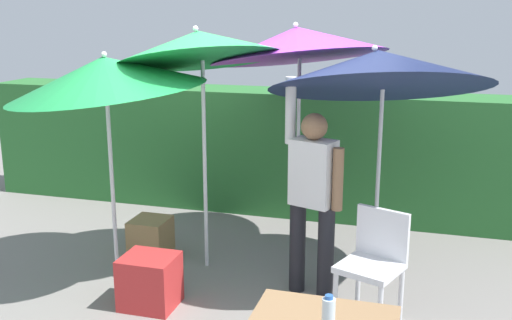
{
  "coord_description": "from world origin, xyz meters",
  "views": [
    {
      "loc": [
        1.45,
        -4.73,
        2.42
      ],
      "look_at": [
        0.0,
        0.3,
        1.1
      ],
      "focal_mm": 42.12,
      "sensor_mm": 36.0,
      "label": 1
    }
  ],
  "objects_px": {
    "umbrella_navy": "(199,46)",
    "person_vendor": "(313,192)",
    "umbrella_orange": "(298,43)",
    "umbrella_rainbow": "(379,70)",
    "bottle_water": "(328,318)",
    "chair_plastic": "(374,259)",
    "cooler_box": "(150,281)",
    "umbrella_yellow": "(105,74)",
    "crate_cardboard": "(151,236)"
  },
  "relations": [
    {
      "from": "chair_plastic",
      "to": "crate_cardboard",
      "type": "height_order",
      "value": "chair_plastic"
    },
    {
      "from": "umbrella_orange",
      "to": "crate_cardboard",
      "type": "height_order",
      "value": "umbrella_orange"
    },
    {
      "from": "person_vendor",
      "to": "chair_plastic",
      "type": "bearing_deg",
      "value": -26.76
    },
    {
      "from": "chair_plastic",
      "to": "cooler_box",
      "type": "relative_size",
      "value": 2.01
    },
    {
      "from": "bottle_water",
      "to": "umbrella_rainbow",
      "type": "bearing_deg",
      "value": 90.05
    },
    {
      "from": "umbrella_yellow",
      "to": "person_vendor",
      "type": "height_order",
      "value": "umbrella_yellow"
    },
    {
      "from": "umbrella_orange",
      "to": "bottle_water",
      "type": "xyz_separation_m",
      "value": [
        0.82,
        -2.95,
        -1.22
      ]
    },
    {
      "from": "person_vendor",
      "to": "umbrella_yellow",
      "type": "bearing_deg",
      "value": -174.8
    },
    {
      "from": "umbrella_rainbow",
      "to": "umbrella_navy",
      "type": "height_order",
      "value": "umbrella_navy"
    },
    {
      "from": "umbrella_navy",
      "to": "person_vendor",
      "type": "distance_m",
      "value": 1.63
    },
    {
      "from": "person_vendor",
      "to": "crate_cardboard",
      "type": "height_order",
      "value": "person_vendor"
    },
    {
      "from": "umbrella_orange",
      "to": "umbrella_navy",
      "type": "relative_size",
      "value": 1.0
    },
    {
      "from": "umbrella_orange",
      "to": "chair_plastic",
      "type": "xyz_separation_m",
      "value": [
        0.92,
        -1.27,
        -1.59
      ]
    },
    {
      "from": "chair_plastic",
      "to": "cooler_box",
      "type": "bearing_deg",
      "value": -170.55
    },
    {
      "from": "umbrella_rainbow",
      "to": "chair_plastic",
      "type": "height_order",
      "value": "umbrella_rainbow"
    },
    {
      "from": "umbrella_orange",
      "to": "umbrella_yellow",
      "type": "height_order",
      "value": "umbrella_orange"
    },
    {
      "from": "umbrella_yellow",
      "to": "umbrella_navy",
      "type": "xyz_separation_m",
      "value": [
        0.68,
        0.46,
        0.22
      ]
    },
    {
      "from": "umbrella_navy",
      "to": "person_vendor",
      "type": "relative_size",
      "value": 1.31
    },
    {
      "from": "umbrella_yellow",
      "to": "chair_plastic",
      "type": "xyz_separation_m",
      "value": [
        2.34,
        -0.12,
        -1.37
      ]
    },
    {
      "from": "crate_cardboard",
      "to": "chair_plastic",
      "type": "bearing_deg",
      "value": -17.65
    },
    {
      "from": "umbrella_navy",
      "to": "cooler_box",
      "type": "bearing_deg",
      "value": -99.33
    },
    {
      "from": "person_vendor",
      "to": "crate_cardboard",
      "type": "distance_m",
      "value": 1.95
    },
    {
      "from": "umbrella_navy",
      "to": "umbrella_rainbow",
      "type": "bearing_deg",
      "value": 5.8
    },
    {
      "from": "umbrella_orange",
      "to": "bottle_water",
      "type": "height_order",
      "value": "umbrella_orange"
    },
    {
      "from": "umbrella_orange",
      "to": "cooler_box",
      "type": "bearing_deg",
      "value": -119.47
    },
    {
      "from": "umbrella_orange",
      "to": "cooler_box",
      "type": "distance_m",
      "value": 2.61
    },
    {
      "from": "umbrella_orange",
      "to": "chair_plastic",
      "type": "bearing_deg",
      "value": -54.1
    },
    {
      "from": "person_vendor",
      "to": "umbrella_orange",
      "type": "bearing_deg",
      "value": 110.19
    },
    {
      "from": "umbrella_rainbow",
      "to": "umbrella_yellow",
      "type": "relative_size",
      "value": 1.11
    },
    {
      "from": "umbrella_orange",
      "to": "cooler_box",
      "type": "relative_size",
      "value": 5.56
    },
    {
      "from": "umbrella_yellow",
      "to": "cooler_box",
      "type": "bearing_deg",
      "value": -37.68
    },
    {
      "from": "umbrella_navy",
      "to": "bottle_water",
      "type": "height_order",
      "value": "umbrella_navy"
    },
    {
      "from": "umbrella_navy",
      "to": "umbrella_orange",
      "type": "bearing_deg",
      "value": 43.02
    },
    {
      "from": "umbrella_orange",
      "to": "umbrella_navy",
      "type": "height_order",
      "value": "same"
    },
    {
      "from": "umbrella_yellow",
      "to": "cooler_box",
      "type": "height_order",
      "value": "umbrella_yellow"
    },
    {
      "from": "umbrella_orange",
      "to": "crate_cardboard",
      "type": "relative_size",
      "value": 6.42
    },
    {
      "from": "umbrella_yellow",
      "to": "bottle_water",
      "type": "xyz_separation_m",
      "value": [
        2.25,
        -1.8,
        -1.0
      ]
    },
    {
      "from": "umbrella_navy",
      "to": "person_vendor",
      "type": "xyz_separation_m",
      "value": [
        1.1,
        -0.3,
        -1.17
      ]
    },
    {
      "from": "umbrella_orange",
      "to": "person_vendor",
      "type": "bearing_deg",
      "value": -69.81
    },
    {
      "from": "umbrella_orange",
      "to": "bottle_water",
      "type": "relative_size",
      "value": 10.28
    },
    {
      "from": "umbrella_orange",
      "to": "person_vendor",
      "type": "distance_m",
      "value": 1.57
    },
    {
      "from": "umbrella_navy",
      "to": "person_vendor",
      "type": "bearing_deg",
      "value": -14.98
    },
    {
      "from": "umbrella_yellow",
      "to": "person_vendor",
      "type": "xyz_separation_m",
      "value": [
        1.79,
        0.16,
        -0.94
      ]
    },
    {
      "from": "umbrella_rainbow",
      "to": "bottle_water",
      "type": "height_order",
      "value": "umbrella_rainbow"
    },
    {
      "from": "umbrella_orange",
      "to": "umbrella_navy",
      "type": "distance_m",
      "value": 1.01
    },
    {
      "from": "chair_plastic",
      "to": "cooler_box",
      "type": "distance_m",
      "value": 1.85
    },
    {
      "from": "umbrella_rainbow",
      "to": "bottle_water",
      "type": "xyz_separation_m",
      "value": [
        0.0,
        -2.42,
        -1.04
      ]
    },
    {
      "from": "person_vendor",
      "to": "chair_plastic",
      "type": "relative_size",
      "value": 2.11
    },
    {
      "from": "umbrella_rainbow",
      "to": "umbrella_yellow",
      "type": "bearing_deg",
      "value": -164.63
    },
    {
      "from": "umbrella_orange",
      "to": "person_vendor",
      "type": "relative_size",
      "value": 1.31
    }
  ]
}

